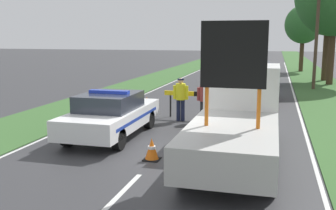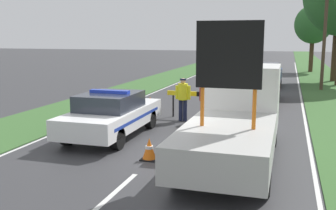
{
  "view_description": "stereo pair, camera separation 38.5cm",
  "coord_description": "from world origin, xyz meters",
  "px_view_note": "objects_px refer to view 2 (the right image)",
  "views": [
    {
      "loc": [
        2.99,
        -10.1,
        3.23
      ],
      "look_at": [
        -0.22,
        1.64,
        1.1
      ],
      "focal_mm": 42.0,
      "sensor_mm": 36.0,
      "label": 1
    },
    {
      "loc": [
        3.36,
        -9.99,
        3.23
      ],
      "look_at": [
        -0.22,
        1.64,
        1.1
      ],
      "focal_mm": 42.0,
      "sensor_mm": 36.0,
      "label": 2
    }
  ],
  "objects_px": {
    "police_officer": "(183,96)",
    "utility_pole": "(325,30)",
    "roadside_tree_near_right": "(313,25)",
    "road_barrier": "(197,97)",
    "queued_car_wagon_maroon": "(259,87)",
    "queued_car_hatch_blue": "(267,73)",
    "traffic_cone_near_truck": "(149,149)",
    "pedestrian_civilian": "(207,98)",
    "police_car": "(112,114)",
    "traffic_cone_centre_front": "(150,105)",
    "traffic_cone_near_police": "(227,120)",
    "work_truck": "(237,115)"
  },
  "relations": [
    {
      "from": "utility_pole",
      "to": "pedestrian_civilian",
      "type": "bearing_deg",
      "value": -114.16
    },
    {
      "from": "traffic_cone_near_truck",
      "to": "roadside_tree_near_right",
      "type": "relative_size",
      "value": 0.1
    },
    {
      "from": "traffic_cone_near_police",
      "to": "roadside_tree_near_right",
      "type": "bearing_deg",
      "value": 80.82
    },
    {
      "from": "police_car",
      "to": "utility_pole",
      "type": "relative_size",
      "value": 0.66
    },
    {
      "from": "queued_car_wagon_maroon",
      "to": "traffic_cone_centre_front",
      "type": "bearing_deg",
      "value": 45.59
    },
    {
      "from": "traffic_cone_centre_front",
      "to": "queued_car_hatch_blue",
      "type": "height_order",
      "value": "queued_car_hatch_blue"
    },
    {
      "from": "road_barrier",
      "to": "pedestrian_civilian",
      "type": "distance_m",
      "value": 0.77
    },
    {
      "from": "police_officer",
      "to": "roadside_tree_near_right",
      "type": "xyz_separation_m",
      "value": [
        5.76,
        23.92,
        3.29
      ]
    },
    {
      "from": "pedestrian_civilian",
      "to": "traffic_cone_near_truck",
      "type": "height_order",
      "value": "pedestrian_civilian"
    },
    {
      "from": "traffic_cone_centre_front",
      "to": "traffic_cone_near_truck",
      "type": "distance_m",
      "value": 6.57
    },
    {
      "from": "road_barrier",
      "to": "roadside_tree_near_right",
      "type": "relative_size",
      "value": 0.4
    },
    {
      "from": "queued_car_hatch_blue",
      "to": "traffic_cone_near_truck",
      "type": "bearing_deg",
      "value": 83.31
    },
    {
      "from": "queued_car_hatch_blue",
      "to": "roadside_tree_near_right",
      "type": "relative_size",
      "value": 0.69
    },
    {
      "from": "traffic_cone_near_truck",
      "to": "utility_pole",
      "type": "xyz_separation_m",
      "value": [
        5.38,
        15.96,
        3.32
      ]
    },
    {
      "from": "pedestrian_civilian",
      "to": "road_barrier",
      "type": "bearing_deg",
      "value": 157.39
    },
    {
      "from": "road_barrier",
      "to": "utility_pole",
      "type": "height_order",
      "value": "utility_pole"
    },
    {
      "from": "police_officer",
      "to": "utility_pole",
      "type": "distance_m",
      "value": 12.69
    },
    {
      "from": "police_car",
      "to": "pedestrian_civilian",
      "type": "xyz_separation_m",
      "value": [
        2.52,
        3.06,
        0.2
      ]
    },
    {
      "from": "pedestrian_civilian",
      "to": "traffic_cone_near_police",
      "type": "height_order",
      "value": "pedestrian_civilian"
    },
    {
      "from": "traffic_cone_centre_front",
      "to": "traffic_cone_near_truck",
      "type": "relative_size",
      "value": 1.18
    },
    {
      "from": "work_truck",
      "to": "traffic_cone_centre_front",
      "type": "height_order",
      "value": "work_truck"
    },
    {
      "from": "queued_car_hatch_blue",
      "to": "police_officer",
      "type": "bearing_deg",
      "value": 78.9
    },
    {
      "from": "queued_car_wagon_maroon",
      "to": "roadside_tree_near_right",
      "type": "relative_size",
      "value": 0.69
    },
    {
      "from": "traffic_cone_near_police",
      "to": "utility_pole",
      "type": "distance_m",
      "value": 12.62
    },
    {
      "from": "work_truck",
      "to": "queued_car_hatch_blue",
      "type": "height_order",
      "value": "work_truck"
    },
    {
      "from": "pedestrian_civilian",
      "to": "traffic_cone_centre_front",
      "type": "xyz_separation_m",
      "value": [
        -2.68,
        1.11,
        -0.59
      ]
    },
    {
      "from": "work_truck",
      "to": "pedestrian_civilian",
      "type": "relative_size",
      "value": 3.89
    },
    {
      "from": "police_car",
      "to": "pedestrian_civilian",
      "type": "height_order",
      "value": "pedestrian_civilian"
    },
    {
      "from": "pedestrian_civilian",
      "to": "traffic_cone_near_police",
      "type": "distance_m",
      "value": 1.3
    },
    {
      "from": "pedestrian_civilian",
      "to": "traffic_cone_near_truck",
      "type": "relative_size",
      "value": 2.7
    },
    {
      "from": "traffic_cone_near_truck",
      "to": "queued_car_wagon_maroon",
      "type": "height_order",
      "value": "queued_car_wagon_maroon"
    },
    {
      "from": "work_truck",
      "to": "queued_car_wagon_maroon",
      "type": "bearing_deg",
      "value": -89.78
    },
    {
      "from": "roadside_tree_near_right",
      "to": "utility_pole",
      "type": "bearing_deg",
      "value": -89.88
    },
    {
      "from": "queued_car_wagon_maroon",
      "to": "queued_car_hatch_blue",
      "type": "xyz_separation_m",
      "value": [
        -0.01,
        7.03,
        0.06
      ]
    },
    {
      "from": "work_truck",
      "to": "traffic_cone_near_truck",
      "type": "bearing_deg",
      "value": 24.68
    },
    {
      "from": "road_barrier",
      "to": "queued_car_hatch_blue",
      "type": "relative_size",
      "value": 0.59
    },
    {
      "from": "road_barrier",
      "to": "utility_pole",
      "type": "bearing_deg",
      "value": 69.59
    },
    {
      "from": "pedestrian_civilian",
      "to": "queued_car_hatch_blue",
      "type": "xyz_separation_m",
      "value": [
        1.56,
        12.49,
        -0.15
      ]
    },
    {
      "from": "pedestrian_civilian",
      "to": "queued_car_wagon_maroon",
      "type": "bearing_deg",
      "value": 98.91
    },
    {
      "from": "police_car",
      "to": "traffic_cone_near_truck",
      "type": "bearing_deg",
      "value": -50.73
    },
    {
      "from": "traffic_cone_near_truck",
      "to": "pedestrian_civilian",
      "type": "bearing_deg",
      "value": 84.4
    },
    {
      "from": "police_officer",
      "to": "work_truck",
      "type": "bearing_deg",
      "value": 151.8
    },
    {
      "from": "traffic_cone_near_truck",
      "to": "utility_pole",
      "type": "distance_m",
      "value": 17.17
    },
    {
      "from": "police_officer",
      "to": "traffic_cone_near_truck",
      "type": "height_order",
      "value": "police_officer"
    },
    {
      "from": "traffic_cone_near_truck",
      "to": "queued_car_wagon_maroon",
      "type": "xyz_separation_m",
      "value": [
        2.07,
        10.54,
        0.44
      ]
    },
    {
      "from": "traffic_cone_near_police",
      "to": "traffic_cone_near_truck",
      "type": "xyz_separation_m",
      "value": [
        -1.4,
        -4.47,
        0.05
      ]
    },
    {
      "from": "traffic_cone_centre_front",
      "to": "queued_car_wagon_maroon",
      "type": "relative_size",
      "value": 0.17
    },
    {
      "from": "road_barrier",
      "to": "pedestrian_civilian",
      "type": "height_order",
      "value": "pedestrian_civilian"
    },
    {
      "from": "pedestrian_civilian",
      "to": "traffic_cone_centre_front",
      "type": "distance_m",
      "value": 2.96
    },
    {
      "from": "queued_car_wagon_maroon",
      "to": "roadside_tree_near_right",
      "type": "bearing_deg",
      "value": -100.12
    }
  ]
}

